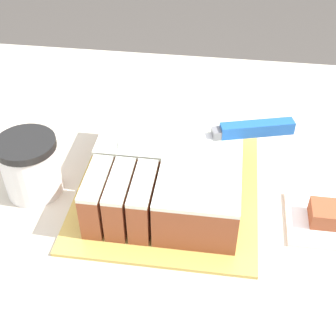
{
  "coord_description": "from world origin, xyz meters",
  "views": [
    {
      "loc": [
        0.07,
        -0.55,
        1.47
      ],
      "look_at": [
        -0.01,
        0.04,
        0.96
      ],
      "focal_mm": 50.0,
      "sensor_mm": 36.0,
      "label": 1
    }
  ],
  "objects_px": {
    "coffee_cup": "(30,166)",
    "cake": "(170,167)",
    "brownie": "(326,216)",
    "cake_board": "(168,188)",
    "knife": "(243,130)"
  },
  "relations": [
    {
      "from": "knife",
      "to": "coffee_cup",
      "type": "xyz_separation_m",
      "value": [
        -0.35,
        -0.09,
        -0.05
      ]
    },
    {
      "from": "knife",
      "to": "brownie",
      "type": "xyz_separation_m",
      "value": [
        0.14,
        -0.1,
        -0.08
      ]
    },
    {
      "from": "cake",
      "to": "brownie",
      "type": "xyz_separation_m",
      "value": [
        0.26,
        -0.05,
        -0.03
      ]
    },
    {
      "from": "brownie",
      "to": "coffee_cup",
      "type": "bearing_deg",
      "value": 178.22
    },
    {
      "from": "cake",
      "to": "knife",
      "type": "relative_size",
      "value": 0.95
    },
    {
      "from": "cake_board",
      "to": "coffee_cup",
      "type": "bearing_deg",
      "value": -171.74
    },
    {
      "from": "brownie",
      "to": "knife",
      "type": "bearing_deg",
      "value": 144.2
    },
    {
      "from": "cake_board",
      "to": "brownie",
      "type": "distance_m",
      "value": 0.26
    },
    {
      "from": "cake",
      "to": "coffee_cup",
      "type": "distance_m",
      "value": 0.23
    },
    {
      "from": "cake_board",
      "to": "cake",
      "type": "bearing_deg",
      "value": 49.25
    },
    {
      "from": "coffee_cup",
      "to": "cake",
      "type": "bearing_deg",
      "value": 8.88
    },
    {
      "from": "cake_board",
      "to": "coffee_cup",
      "type": "relative_size",
      "value": 3.25
    },
    {
      "from": "knife",
      "to": "brownie",
      "type": "bearing_deg",
      "value": 128.27
    },
    {
      "from": "knife",
      "to": "coffee_cup",
      "type": "height_order",
      "value": "knife"
    },
    {
      "from": "knife",
      "to": "brownie",
      "type": "distance_m",
      "value": 0.19
    }
  ]
}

